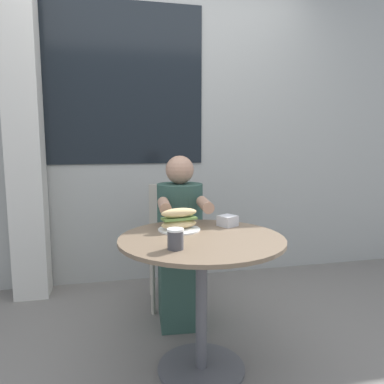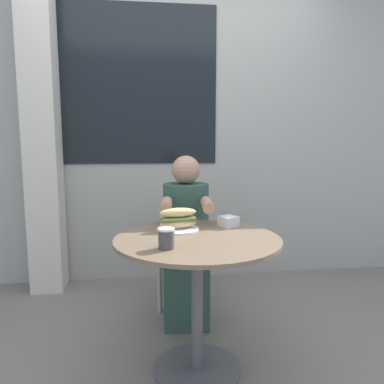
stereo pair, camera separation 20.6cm
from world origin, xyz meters
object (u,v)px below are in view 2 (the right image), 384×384
at_px(seated_diner, 186,249).
at_px(cafe_table, 197,273).
at_px(diner_chair, 183,231).
at_px(drink_cup, 166,238).
at_px(sandwich_on_plate, 178,221).

bearing_deg(seated_diner, cafe_table, 94.23).
bearing_deg(diner_chair, drink_cup, 85.49).
relative_size(cafe_table, seated_diner, 0.76).
relative_size(diner_chair, sandwich_on_plate, 3.80).
xyz_separation_m(diner_chair, sandwich_on_plate, (-0.10, -0.76, 0.25)).
height_order(diner_chair, drink_cup, diner_chair).
relative_size(sandwich_on_plate, drink_cup, 2.43).
height_order(sandwich_on_plate, drink_cup, sandwich_on_plate).
distance_m(sandwich_on_plate, drink_cup, 0.35).
height_order(cafe_table, seated_diner, seated_diner).
bearing_deg(cafe_table, diner_chair, 88.88).
distance_m(diner_chair, seated_diner, 0.35).
height_order(diner_chair, seated_diner, seated_diner).
bearing_deg(drink_cup, seated_diner, 77.15).
bearing_deg(diner_chair, seated_diner, 93.16).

